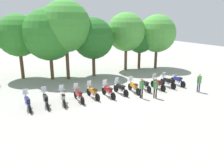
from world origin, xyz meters
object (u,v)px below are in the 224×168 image
at_px(motorcycle_6, 120,89).
at_px(tree_1, 18,35).
at_px(motorcycle_1, 45,100).
at_px(person_2, 156,87).
at_px(motorcycle_2, 63,97).
at_px(motorcycle_5, 108,91).
at_px(motorcycle_11, 178,80).
at_px(motorcycle_4, 93,92).
at_px(person_0, 199,81).
at_px(person_1, 142,87).
at_px(tree_2, 49,34).
at_px(tree_5, 126,32).
at_px(motorcycle_3, 79,95).
at_px(tree_6, 140,40).
at_px(tree_7, 157,34).
at_px(motorcycle_8, 145,85).
at_px(motorcycle_0, 27,102).
at_px(motorcycle_7, 134,87).
at_px(tree_4, 93,38).
at_px(motorcycle_10, 168,82).
at_px(motorcycle_9, 158,84).
at_px(tree_3, 65,26).

xyz_separation_m(motorcycle_6, tree_1, (-7.26, 9.48, 4.14)).
relative_size(motorcycle_1, person_2, 1.31).
bearing_deg(motorcycle_2, motorcycle_6, -83.09).
distance_m(motorcycle_5, motorcycle_11, 7.61).
relative_size(motorcycle_4, tree_1, 0.32).
distance_m(person_0, person_1, 5.58).
relative_size(person_0, tree_2, 0.23).
bearing_deg(tree_5, motorcycle_11, -81.39).
distance_m(motorcycle_11, person_1, 5.52).
distance_m(motorcycle_3, tree_5, 13.01).
height_order(person_2, tree_6, tree_6).
bearing_deg(tree_7, person_2, -126.11).
bearing_deg(motorcycle_8, tree_2, 48.63).
relative_size(motorcycle_1, tree_2, 0.29).
relative_size(person_1, person_2, 1.02).
xyz_separation_m(motorcycle_6, tree_6, (7.14, 8.44, 3.25)).
distance_m(motorcycle_0, motorcycle_3, 3.80).
xyz_separation_m(motorcycle_5, motorcycle_7, (2.54, 0.11, 0.00)).
relative_size(motorcycle_3, tree_1, 0.32).
xyz_separation_m(motorcycle_11, tree_6, (0.80, 8.45, 3.26)).
bearing_deg(motorcycle_5, motorcycle_2, 83.41).
height_order(motorcycle_8, tree_4, tree_4).
xyz_separation_m(motorcycle_1, motorcycle_7, (7.60, -0.06, 0.00)).
relative_size(motorcycle_6, motorcycle_7, 1.00).
distance_m(motorcycle_10, motorcycle_11, 1.27).
bearing_deg(motorcycle_2, person_1, -98.33).
height_order(motorcycle_6, tree_4, tree_4).
distance_m(person_2, tree_4, 10.04).
distance_m(tree_2, tree_7, 13.59).
bearing_deg(tree_4, tree_5, 13.25).
distance_m(motorcycle_1, tree_7, 17.79).
bearing_deg(motorcycle_6, tree_2, 22.60).
height_order(motorcycle_4, motorcycle_10, same).
bearing_deg(motorcycle_9, person_2, 138.66).
bearing_deg(tree_4, tree_3, -177.30).
bearing_deg(motorcycle_8, motorcycle_2, 97.98).
xyz_separation_m(motorcycle_6, person_0, (6.60, -2.43, 0.49)).
height_order(motorcycle_8, person_1, person_1).
relative_size(motorcycle_8, tree_1, 0.32).
height_order(motorcycle_4, tree_7, tree_7).
bearing_deg(motorcycle_10, motorcycle_5, 89.08).
height_order(motorcycle_3, tree_5, tree_5).
bearing_deg(motorcycle_5, person_1, -126.89).
distance_m(motorcycle_2, tree_3, 9.12).
height_order(person_1, tree_5, tree_5).
relative_size(motorcycle_5, person_2, 1.31).
xyz_separation_m(tree_4, tree_6, (6.87, 1.21, -0.49)).
xyz_separation_m(motorcycle_9, tree_2, (-8.18, 7.91, 4.27)).
height_order(tree_1, tree_3, tree_3).
height_order(motorcycle_5, tree_3, tree_3).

